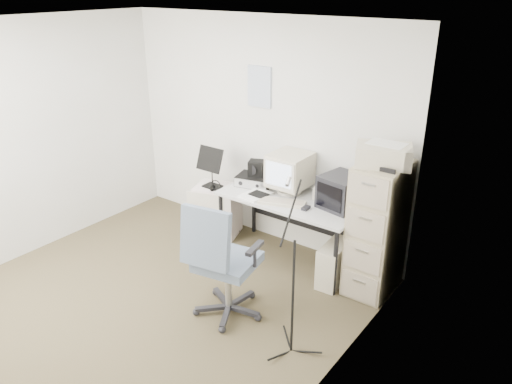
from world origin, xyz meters
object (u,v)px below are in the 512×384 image
Objects in this scene: desk at (290,229)px; office_chair at (228,259)px; filing_cabinet at (377,229)px; side_cart at (218,210)px.

office_chair is at bearing -86.79° from desk.
filing_cabinet is 1.17× the size of office_chair.
desk is 1.13m from office_chair.
office_chair reaches higher than side_cart.
desk is at bearing 83.25° from office_chair.
filing_cabinet is 1.45m from office_chair.
desk reaches higher than side_cart.
office_chair is 1.84× the size of side_cart.
filing_cabinet is at bearing 42.27° from office_chair.
filing_cabinet is 2.01m from side_cart.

